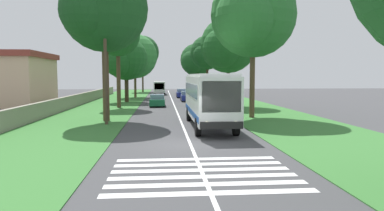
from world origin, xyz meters
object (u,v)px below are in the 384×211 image
at_px(roadside_tree_right_3, 251,17).
at_px(roadside_building, 15,79).
at_px(roadside_tree_left_0, 103,11).
at_px(coach_bus, 209,96).
at_px(roadside_tree_left_2, 134,57).
at_px(roadside_tree_right_2, 227,46).
at_px(utility_pole, 106,72).
at_px(roadside_tree_left_1, 142,53).
at_px(trailing_car_1, 187,96).
at_px(roadside_tree_right_4, 196,61).
at_px(trailing_car_2, 182,93).
at_px(trailing_car_0, 157,101).
at_px(roadside_tree_right_1, 206,54).
at_px(trailing_minibus_0, 159,87).
at_px(roadside_tree_left_3, 116,36).
at_px(roadside_tree_left_4, 125,60).

xyz_separation_m(roadside_tree_right_3, roadside_building, (15.37, 25.41, -5.27)).
bearing_deg(roadside_tree_left_0, roadside_building, 38.97).
xyz_separation_m(coach_bus, roadside_tree_left_2, (34.25, 7.80, 4.49)).
height_order(roadside_tree_right_2, utility_pole, roadside_tree_right_2).
bearing_deg(roadside_tree_left_1, trailing_car_1, -164.68).
height_order(roadside_tree_right_4, roadside_building, roadside_tree_right_4).
bearing_deg(trailing_car_1, trailing_car_2, 1.86).
relative_size(trailing_car_0, roadside_tree_right_1, 0.42).
bearing_deg(roadside_tree_left_0, roadside_tree_left_2, -0.04).
xyz_separation_m(roadside_tree_right_2, roadside_building, (4.39, 25.40, -3.73)).
bearing_deg(trailing_car_1, trailing_minibus_0, 12.47).
xyz_separation_m(roadside_tree_right_1, roadside_tree_right_3, (-30.22, 0.04, 1.19)).
relative_size(roadside_tree_right_2, roadside_tree_right_3, 0.84).
relative_size(trailing_minibus_0, roadside_tree_right_1, 0.58).
bearing_deg(roadside_tree_left_3, trailing_minibus_0, -9.03).
bearing_deg(trailing_car_1, roadside_tree_left_1, 15.32).
bearing_deg(coach_bus, roadside_tree_left_4, 18.69).
xyz_separation_m(trailing_car_0, roadside_tree_left_2, (16.86, 3.95, 5.97)).
height_order(roadside_tree_left_4, roadside_tree_right_3, roadside_tree_right_3).
relative_size(coach_bus, trailing_car_2, 2.60).
xyz_separation_m(trailing_car_2, roadside_building, (-14.07, 21.23, 2.59)).
distance_m(trailing_minibus_0, roadside_tree_left_4, 20.59).
bearing_deg(roadside_building, roadside_tree_left_2, -43.85).
bearing_deg(roadside_tree_right_1, roadside_tree_left_3, 147.20).
bearing_deg(trailing_car_0, trailing_car_2, -12.80).
bearing_deg(trailing_car_0, roadside_tree_left_1, 5.89).
relative_size(roadside_tree_left_2, utility_pole, 1.42).
height_order(roadside_tree_right_2, roadside_tree_right_4, roadside_tree_right_2).
xyz_separation_m(trailing_minibus_0, roadside_tree_right_3, (-39.20, -7.98, 6.98)).
height_order(trailing_car_2, roadside_tree_left_4, roadside_tree_left_4).
distance_m(roadside_tree_left_2, roadside_tree_left_3, 18.63).
distance_m(trailing_car_1, roadside_tree_right_2, 12.28).
relative_size(roadside_tree_right_2, roadside_building, 0.93).
bearing_deg(roadside_tree_right_3, roadside_building, 58.83).
relative_size(trailing_car_1, trailing_car_2, 1.00).
bearing_deg(trailing_car_0, roadside_tree_left_0, 163.80).
height_order(roadside_tree_left_3, roadside_tree_right_3, roadside_tree_right_3).
relative_size(trailing_car_2, roadside_tree_left_2, 0.41).
xyz_separation_m(coach_bus, trailing_minibus_0, (44.12, 3.79, -0.60)).
bearing_deg(roadside_tree_right_3, roadside_tree_left_4, 32.54).
xyz_separation_m(trailing_minibus_0, roadside_tree_left_1, (10.77, 3.93, 7.07)).
bearing_deg(trailing_car_1, roadside_tree_left_2, 43.29).
distance_m(roadside_tree_left_0, roadside_tree_left_1, 51.16).
bearing_deg(roadside_tree_right_2, roadside_tree_left_1, 16.98).
bearing_deg(trailing_minibus_0, roadside_tree_right_2, -164.22).
bearing_deg(utility_pole, coach_bus, -101.90).
xyz_separation_m(trailing_car_1, roadside_tree_right_1, (9.47, -3.94, 6.67)).
distance_m(trailing_minibus_0, roadside_tree_left_0, 41.21).
height_order(roadside_tree_right_3, utility_pole, roadside_tree_right_3).
height_order(trailing_car_2, roadside_building, roadside_building).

